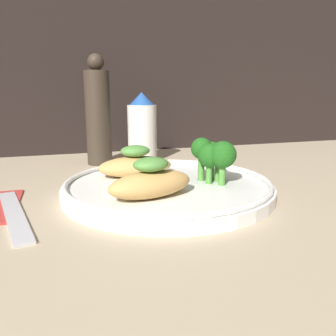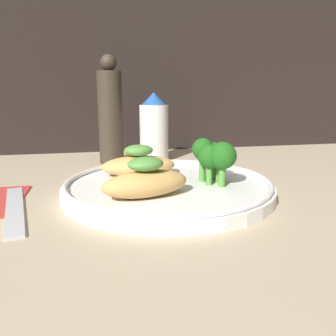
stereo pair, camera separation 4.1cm
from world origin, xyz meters
TOP-DOWN VIEW (x-y plane):
  - ground_plane at (0.00, 0.00)cm, footprint 180.00×180.00cm
  - plate at (0.00, 0.00)cm, footprint 26.59×26.59cm
  - grilled_meat_front at (-3.57, -4.91)cm, footprint 10.81×6.88cm
  - grilled_meat_middle at (-3.08, 5.03)cm, footprint 10.39×5.21cm
  - broccoli_bunch at (5.65, -1.39)cm, footprint 4.66×6.43cm
  - sauce_bottle at (2.04, 21.92)cm, footprint 5.44×5.44cm
  - pepper_grinder at (-6.04, 21.92)cm, footprint 4.46×4.46cm
  - fork at (-17.89, -2.29)cm, footprint 5.33×16.97cm

SIDE VIEW (x-z plane):
  - ground_plane at x=0.00cm, z-range -1.00..0.00cm
  - fork at x=-17.89cm, z-range 0.00..0.60cm
  - plate at x=0.00cm, z-range -0.01..1.99cm
  - grilled_meat_middle at x=-3.08cm, z-range 0.89..5.23cm
  - grilled_meat_front at x=-3.57cm, z-range 0.93..5.40cm
  - broccoli_bunch at x=5.65cm, z-range 2.17..7.86cm
  - sauce_bottle at x=2.04cm, z-range -0.28..12.69cm
  - pepper_grinder at x=-6.04cm, z-range -0.78..18.72cm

